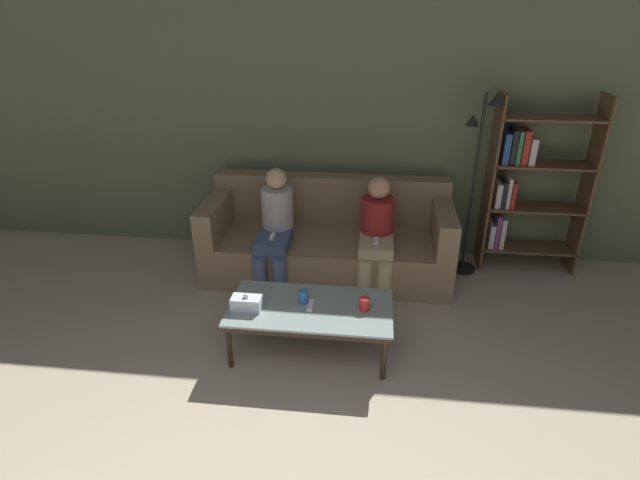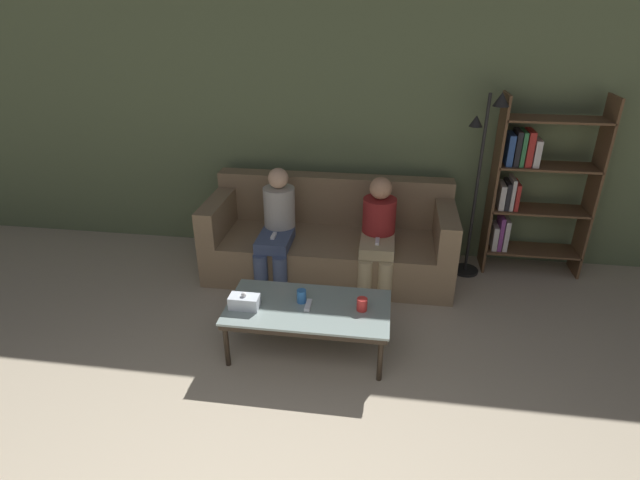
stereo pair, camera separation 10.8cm
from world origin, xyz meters
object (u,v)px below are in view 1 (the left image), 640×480
cup_near_right (364,304)px  game_remote (310,305)px  coffee_table (310,311)px  bookshelf (525,184)px  tissue_box (246,303)px  standing_lamp (478,166)px  seated_person_mid_left (377,231)px  seated_person_left_end (275,226)px  couch (328,240)px  cup_near_left (304,296)px

cup_near_right → game_remote: 0.41m
cup_near_right → game_remote: size_ratio=0.65×
coffee_table → bookshelf: size_ratio=0.71×
tissue_box → standing_lamp: size_ratio=0.13×
standing_lamp → seated_person_mid_left: 1.11m
cup_near_right → standing_lamp: (0.97, 1.45, 0.63)m
cup_near_right → seated_person_left_end: seated_person_left_end is taller
tissue_box → bookshelf: bearing=35.9°
seated_person_mid_left → cup_near_right: bearing=-93.8°
game_remote → seated_person_mid_left: size_ratio=0.14×
cup_near_right → standing_lamp: bearing=56.2°
seated_person_left_end → couch: bearing=26.8°
game_remote → seated_person_left_end: size_ratio=0.14×
seated_person_left_end → cup_near_right: bearing=-50.3°
bookshelf → seated_person_mid_left: 1.52m
game_remote → seated_person_mid_left: seated_person_mid_left is taller
coffee_table → tissue_box: size_ratio=5.56×
game_remote → standing_lamp: 2.11m
game_remote → bookshelf: size_ratio=0.09×
cup_near_right → bookshelf: (1.46, 1.59, 0.43)m
cup_near_left → seated_person_left_end: size_ratio=0.10×
cup_near_right → seated_person_mid_left: bearing=86.2°
tissue_box → seated_person_left_end: bearing=90.3°
cup_near_right → standing_lamp: standing_lamp is taller
bookshelf → standing_lamp: size_ratio=0.98×
cup_near_left → tissue_box: 0.43m
seated_person_mid_left → game_remote: bearing=-114.0°
cup_near_right → coffee_table: bearing=-178.7°
seated_person_left_end → seated_person_mid_left: bearing=0.6°
cup_near_right → seated_person_left_end: bearing=129.7°
cup_near_left → seated_person_mid_left: bearing=62.5°
tissue_box → standing_lamp: standing_lamp is taller
cup_near_right → game_remote: cup_near_right is taller
couch → seated_person_left_end: size_ratio=2.17×
cup_near_left → cup_near_right: (0.46, -0.04, -0.00)m
tissue_box → game_remote: 0.47m
tissue_box → couch: bearing=71.4°
coffee_table → tissue_box: tissue_box is taller
couch → bookshelf: bearing=9.1°
tissue_box → seated_person_mid_left: 1.49m
cup_near_left → cup_near_right: cup_near_left is taller
couch → game_remote: couch is taller
couch → bookshelf: size_ratio=1.36×
cup_near_right → seated_person_left_end: size_ratio=0.09×
coffee_table → game_remote: game_remote is taller
tissue_box → game_remote: size_ratio=1.47×
seated_person_left_end → seated_person_mid_left: 0.94m
coffee_table → seated_person_left_end: bearing=113.8°
coffee_table → cup_near_right: 0.41m
coffee_table → tissue_box: 0.48m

